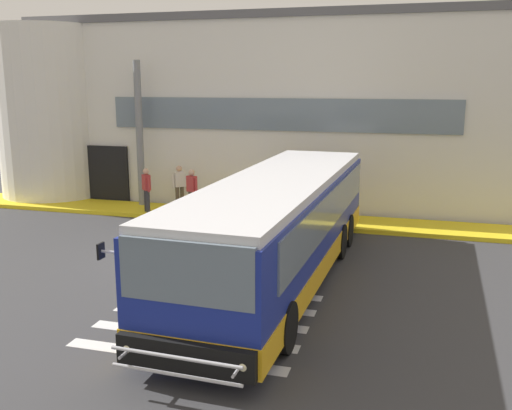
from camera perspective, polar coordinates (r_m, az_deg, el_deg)
The scene contains 9 objects.
ground_plane at distance 16.95m, azimuth -6.21°, elevation -5.05°, with size 80.00×90.00×0.02m, color #353538.
bay_paint_stripes at distance 12.59m, azimuth -4.85°, elevation -11.25°, with size 4.40×3.96×0.01m.
terminal_building at distance 27.46m, azimuth 1.41°, elevation 9.73°, with size 21.15×13.80×7.60m.
boarding_curb at distance 21.30m, azimuth -1.41°, elevation -1.14°, with size 23.35×2.00×0.15m, color yellow.
entry_support_column at distance 23.03m, azimuth -11.59°, elevation 6.98°, with size 0.28×0.28×5.67m, color slate.
bus_main_foreground at distance 14.39m, azimuth 2.25°, elevation -2.57°, with size 3.41×11.74×2.70m.
passenger_near_column at distance 21.89m, azimuth -10.91°, elevation 1.70°, with size 0.45×0.43×1.68m.
passenger_by_doorway at distance 22.37m, azimuth -7.67°, elevation 2.04°, with size 0.44×0.44×1.68m.
passenger_at_curb_edge at distance 21.34m, azimuth -6.44°, elevation 1.58°, with size 0.53×0.37×1.68m.
Camera 1 is at (6.13, -14.98, 5.03)m, focal length 39.94 mm.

